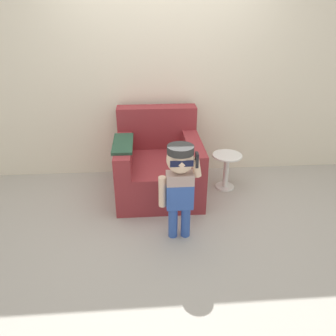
# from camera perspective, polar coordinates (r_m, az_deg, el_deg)

# --- Properties ---
(ground_plane) EXTENTS (10.00, 10.00, 0.00)m
(ground_plane) POSITION_cam_1_polar(r_m,az_deg,el_deg) (3.75, 0.04, -6.01)
(ground_plane) COLOR #ADA89E
(wall_back) EXTENTS (10.00, 0.05, 2.60)m
(wall_back) POSITION_cam_1_polar(r_m,az_deg,el_deg) (4.08, -0.89, 16.35)
(wall_back) COLOR beige
(wall_back) RESTS_ON ground_plane
(armchair) EXTENTS (0.97, 1.03, 0.94)m
(armchair) POSITION_cam_1_polar(r_m,az_deg,el_deg) (3.85, -1.69, 0.60)
(armchair) COLOR maroon
(armchair) RESTS_ON ground_plane
(person_child) EXTENTS (0.39, 0.29, 0.94)m
(person_child) POSITION_cam_1_polar(r_m,az_deg,el_deg) (2.92, 2.05, -1.84)
(person_child) COLOR #3356AD
(person_child) RESTS_ON ground_plane
(side_table) EXTENTS (0.35, 0.35, 0.44)m
(side_table) POSITION_cam_1_polar(r_m,az_deg,el_deg) (3.99, 10.11, 0.02)
(side_table) COLOR white
(side_table) RESTS_ON ground_plane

